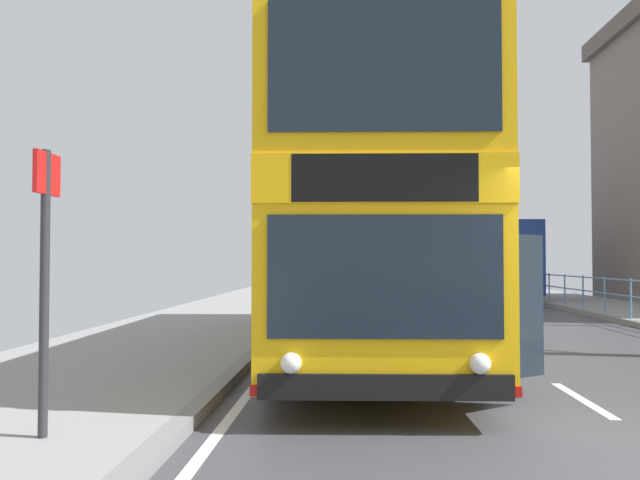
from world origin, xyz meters
The scene contains 6 objects.
ground centered at (-0.72, 0.00, 0.04)m, with size 15.80×140.00×0.20m.
double_decker_bus_main centered at (-2.52, 6.56, 2.30)m, with size 3.44×11.55×4.38m.
background_bus_far_lane centered at (3.00, 24.41, 1.71)m, with size 2.86×11.04×3.13m.
pedestrian_railing_far_kerb centered at (4.45, 13.67, 0.83)m, with size 0.05×24.34×1.03m.
bus_stop_sign_near centered at (-5.29, 0.18, 1.65)m, with size 0.08×0.44×2.43m.
bare_tree_far_00 centered at (5.95, 32.54, 3.47)m, with size 2.35×3.24×6.75m.
Camera 1 is at (-2.70, -5.30, 1.63)m, focal length 37.08 mm.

